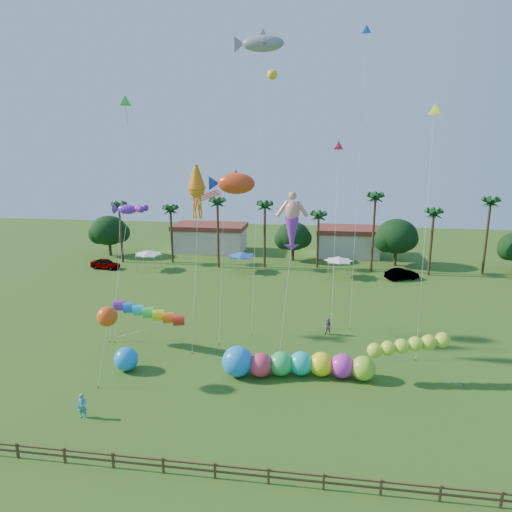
# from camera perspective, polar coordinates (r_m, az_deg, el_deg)

# --- Properties ---
(ground) EXTENTS (160.00, 160.00, 0.00)m
(ground) POSITION_cam_1_polar(r_m,az_deg,el_deg) (33.18, -2.62, -19.47)
(ground) COLOR #285116
(ground) RESTS_ON ground
(tree_line) EXTENTS (69.46, 8.91, 11.00)m
(tree_line) POSITION_cam_1_polar(r_m,az_deg,el_deg) (72.65, 6.64, 2.47)
(tree_line) COLOR #3A2819
(tree_line) RESTS_ON ground
(buildings_row) EXTENTS (35.00, 7.00, 4.00)m
(buildings_row) POSITION_cam_1_polar(r_m,az_deg,el_deg) (79.42, 1.92, 1.82)
(buildings_row) COLOR beige
(buildings_row) RESTS_ON ground
(tent_row) EXTENTS (31.00, 4.00, 0.60)m
(tent_row) POSITION_cam_1_polar(r_m,az_deg,el_deg) (66.45, -1.88, 0.17)
(tent_row) COLOR white
(tent_row) RESTS_ON ground
(fence) EXTENTS (36.12, 0.12, 1.00)m
(fence) POSITION_cam_1_polar(r_m,az_deg,el_deg) (28.06, -5.16, -24.98)
(fence) COLOR brown
(fence) RESTS_ON ground
(car_a) EXTENTS (4.79, 2.53, 1.55)m
(car_a) POSITION_cam_1_polar(r_m,az_deg,el_deg) (72.84, -18.31, -0.93)
(car_a) COLOR #4C4C54
(car_a) RESTS_ON ground
(car_b) EXTENTS (4.90, 3.33, 1.53)m
(car_b) POSITION_cam_1_polar(r_m,az_deg,el_deg) (66.77, 17.76, -2.17)
(car_b) COLOR #4C4C54
(car_b) RESTS_ON ground
(spectator_a) EXTENTS (0.69, 0.51, 1.74)m
(spectator_a) POSITION_cam_1_polar(r_m,az_deg,el_deg) (34.72, -20.89, -17.12)
(spectator_a) COLOR #378DC1
(spectator_a) RESTS_ON ground
(spectator_b) EXTENTS (1.03, 0.92, 1.74)m
(spectator_b) POSITION_cam_1_polar(r_m,az_deg,el_deg) (45.80, 9.02, -8.71)
(spectator_b) COLOR gray
(spectator_b) RESTS_ON ground
(caterpillar_inflatable) EXTENTS (12.32, 3.34, 2.50)m
(caterpillar_inflatable) POSITION_cam_1_polar(r_m,az_deg,el_deg) (37.73, 4.55, -13.32)
(caterpillar_inflatable) COLOR #DA394E
(caterpillar_inflatable) RESTS_ON ground
(blue_ball) EXTENTS (1.98, 1.98, 1.98)m
(blue_ball) POSITION_cam_1_polar(r_m,az_deg,el_deg) (40.04, -15.93, -12.27)
(blue_ball) COLOR #1A8FF0
(blue_ball) RESTS_ON ground
(rainbow_tube) EXTENTS (9.05, 3.03, 3.49)m
(rainbow_tube) POSITION_cam_1_polar(r_m,az_deg,el_deg) (42.13, -11.97, -7.74)
(rainbow_tube) COLOR red
(rainbow_tube) RESTS_ON ground
(green_worm) EXTENTS (10.10, 2.06, 3.41)m
(green_worm) POSITION_cam_1_polar(r_m,az_deg,el_deg) (37.15, 14.61, -11.34)
(green_worm) COLOR #BCEB34
(green_worm) RESTS_ON ground
(orange_ball_kite) EXTENTS (1.61, 1.88, 6.27)m
(orange_ball_kite) POSITION_cam_1_polar(r_m,az_deg,el_deg) (36.73, -18.10, -7.20)
(orange_ball_kite) COLOR #FF5014
(orange_ball_kite) RESTS_ON ground
(merman_kite) EXTENTS (2.30, 4.26, 13.92)m
(merman_kite) POSITION_cam_1_polar(r_m,az_deg,el_deg) (39.37, 4.52, 3.85)
(merman_kite) COLOR #E68E83
(merman_kite) RESTS_ON ground
(fish_kite) EXTENTS (5.69, 5.97, 15.78)m
(fish_kite) POSITION_cam_1_polar(r_m,az_deg,el_deg) (43.94, -2.50, 9.04)
(fish_kite) COLOR red
(fish_kite) RESTS_ON ground
(shark_kite) EXTENTS (5.55, 7.07, 28.77)m
(shark_kite) POSITION_cam_1_polar(r_m,az_deg,el_deg) (48.70, 0.89, 25.02)
(shark_kite) COLOR gray
(shark_kite) RESTS_ON ground
(squid_kite) EXTENTS (1.77, 5.34, 16.60)m
(squid_kite) POSITION_cam_1_polar(r_m,az_deg,el_deg) (42.60, -7.42, 8.22)
(squid_kite) COLOR orange
(squid_kite) RESTS_ON ground
(lobster_kite) EXTENTS (3.84, 5.23, 12.87)m
(lobster_kite) POSITION_cam_1_polar(r_m,az_deg,el_deg) (45.70, -15.77, 5.63)
(lobster_kite) COLOR #6823B3
(lobster_kite) RESTS_ON ground
(delta_kite_red) EXTENTS (1.18, 4.90, 18.65)m
(delta_kite_red) POSITION_cam_1_polar(r_m,az_deg,el_deg) (48.94, 10.26, 12.90)
(delta_kite_red) COLOR #E8194D
(delta_kite_red) RESTS_ON ground
(delta_kite_yellow) EXTENTS (1.30, 4.63, 21.64)m
(delta_kite_yellow) POSITION_cam_1_polar(r_m,az_deg,el_deg) (43.05, 21.38, 16.06)
(delta_kite_yellow) COLOR #E8FF1A
(delta_kite_yellow) RESTS_ON ground
(delta_kite_green) EXTENTS (1.87, 3.71, 22.57)m
(delta_kite_green) POSITION_cam_1_polar(r_m,az_deg,el_deg) (44.71, -16.02, 17.49)
(delta_kite_green) COLOR #36E93A
(delta_kite_green) RESTS_ON ground
(delta_kite_blue) EXTENTS (1.07, 4.55, 29.45)m
(delta_kite_blue) POSITION_cam_1_polar(r_m,az_deg,el_deg) (49.52, 13.57, 24.59)
(delta_kite_blue) COLOR blue
(delta_kite_blue) RESTS_ON ground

